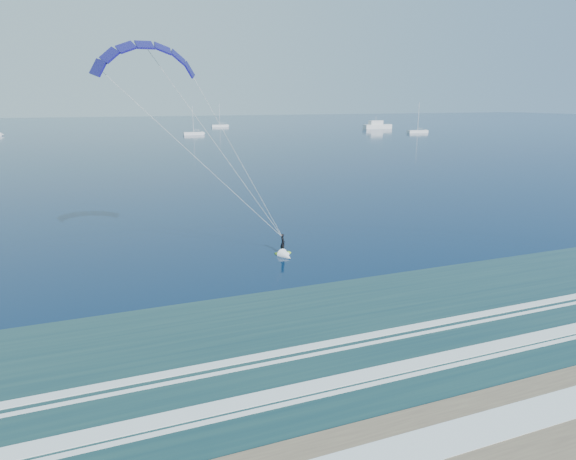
% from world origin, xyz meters
% --- Properties ---
extents(ground, '(900.00, 900.00, 0.00)m').
position_xyz_m(ground, '(0.00, 0.00, 0.00)').
color(ground, '#072343').
rests_on(ground, ground).
extents(kitesurfer_rig, '(18.19, 7.55, 19.32)m').
position_xyz_m(kitesurfer_rig, '(-2.05, 25.08, 9.93)').
color(kitesurfer_rig, '#ACF41C').
rests_on(kitesurfer_rig, ground).
extents(motor_yacht, '(14.56, 3.88, 6.08)m').
position_xyz_m(motor_yacht, '(124.92, 208.95, 1.58)').
color(motor_yacht, silver).
rests_on(motor_yacht, ground).
extents(sailboat_2, '(8.30, 2.40, 11.58)m').
position_xyz_m(sailboat_2, '(30.79, 197.46, 0.68)').
color(sailboat_2, silver).
rests_on(sailboat_2, ground).
extents(sailboat_3, '(8.88, 2.40, 12.06)m').
position_xyz_m(sailboat_3, '(56.75, 255.32, 0.68)').
color(sailboat_3, silver).
rests_on(sailboat_3, ground).
extents(sailboat_4, '(9.63, 2.40, 12.92)m').
position_xyz_m(sailboat_4, '(124.28, 174.25, 0.69)').
color(sailboat_4, silver).
rests_on(sailboat_4, ground).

